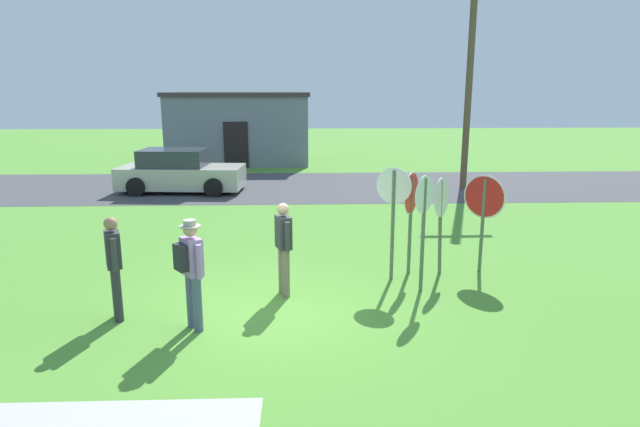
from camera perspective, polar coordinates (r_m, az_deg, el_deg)
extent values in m
plane|color=#518E33|center=(9.33, -5.26, -9.96)|extent=(80.00, 80.00, 0.00)
cube|color=#424247|center=(20.35, -3.53, 2.86)|extent=(60.00, 6.40, 0.01)
cube|color=slate|center=(27.01, -8.39, 8.72)|extent=(6.57, 3.87, 3.19)
cube|color=#383333|center=(26.93, -8.51, 12.32)|extent=(6.77, 4.07, 0.20)
cube|color=black|center=(25.12, -8.83, 7.12)|extent=(1.10, 0.08, 2.10)
cylinder|color=brown|center=(20.40, 15.41, 12.87)|extent=(0.24, 0.24, 7.39)
cube|color=#B7B2A3|center=(19.89, -14.34, 3.76)|extent=(4.42, 2.11, 0.76)
cube|color=#2D333D|center=(19.86, -15.14, 5.69)|extent=(2.34, 1.69, 0.60)
cylinder|color=black|center=(20.45, -10.01, 3.63)|extent=(0.65, 0.27, 0.64)
cylinder|color=black|center=(18.72, -11.15, 2.71)|extent=(0.65, 0.27, 0.64)
cylinder|color=black|center=(21.17, -17.09, 3.57)|extent=(0.65, 0.27, 0.64)
cylinder|color=black|center=(19.51, -18.80, 2.67)|extent=(0.65, 0.27, 0.64)
cylinder|color=#51664C|center=(10.39, 7.65, -1.33)|extent=(0.10, 0.10, 2.14)
cylinder|color=white|center=(10.23, 7.79, 2.92)|extent=(0.61, 0.34, 0.69)
cylinder|color=red|center=(10.23, 7.81, 2.93)|extent=(0.57, 0.32, 0.64)
cylinder|color=#51664C|center=(9.89, 10.77, -2.33)|extent=(0.10, 0.10, 2.10)
cylinder|color=white|center=(9.72, 10.96, 2.02)|extent=(0.45, 0.53, 0.68)
cylinder|color=red|center=(9.72, 10.91, 2.02)|extent=(0.42, 0.49, 0.63)
cylinder|color=#51664C|center=(10.94, 12.52, -1.48)|extent=(0.15, 0.14, 1.89)
cylinder|color=white|center=(10.80, 12.69, 1.70)|extent=(0.48, 0.66, 0.78)
cylinder|color=red|center=(10.81, 12.64, 1.71)|extent=(0.45, 0.61, 0.72)
cylinder|color=#51664C|center=(11.25, 16.71, -1.26)|extent=(0.10, 0.10, 1.91)
cylinder|color=white|center=(11.12, 16.92, 1.71)|extent=(0.63, 0.61, 0.87)
cylinder|color=red|center=(11.11, 16.89, 1.70)|extent=(0.59, 0.57, 0.80)
cylinder|color=#51664C|center=(10.83, 9.46, -1.22)|extent=(0.10, 0.10, 1.99)
cylinder|color=white|center=(10.69, 9.59, 2.12)|extent=(0.43, 0.74, 0.84)
cylinder|color=red|center=(10.69, 9.64, 2.11)|extent=(0.40, 0.68, 0.78)
cylinder|color=#2D2D33|center=(9.45, -20.64, -7.61)|extent=(0.14, 0.14, 0.88)
cylinder|color=#2D2D33|center=(9.24, -20.54, -8.07)|extent=(0.14, 0.14, 0.88)
cube|color=#333338|center=(9.12, -20.96, -3.54)|extent=(0.34, 0.42, 0.58)
cylinder|color=#333338|center=(9.35, -21.05, -3.27)|extent=(0.09, 0.09, 0.52)
cylinder|color=#333338|center=(8.89, -20.85, -4.08)|extent=(0.09, 0.09, 0.52)
sphere|color=#9E7051|center=(9.01, -21.18, -1.02)|extent=(0.21, 0.21, 0.21)
cylinder|color=#4C5670|center=(8.73, -13.43, -8.82)|extent=(0.14, 0.14, 0.88)
cylinder|color=#4C5670|center=(8.54, -12.77, -9.28)|extent=(0.14, 0.14, 0.88)
cube|color=#9E7AB2|center=(8.39, -13.36, -4.43)|extent=(0.39, 0.42, 0.58)
cylinder|color=#9E7AB2|center=(8.61, -14.06, -4.16)|extent=(0.09, 0.09, 0.52)
cylinder|color=#9E7AB2|center=(8.19, -12.61, -4.97)|extent=(0.09, 0.09, 0.52)
sphere|color=tan|center=(8.28, -13.52, -1.69)|extent=(0.21, 0.21, 0.21)
cylinder|color=gray|center=(8.26, -13.54, -1.30)|extent=(0.31, 0.31, 0.02)
cylinder|color=gray|center=(8.25, -13.56, -0.97)|extent=(0.19, 0.19, 0.09)
cube|color=#232328|center=(8.32, -14.42, -4.50)|extent=(0.27, 0.29, 0.40)
cylinder|color=#7A6B56|center=(9.84, -3.99, -5.92)|extent=(0.14, 0.14, 0.88)
cylinder|color=#7A6B56|center=(9.64, -3.62, -6.32)|extent=(0.14, 0.14, 0.88)
cube|color=#333338|center=(9.53, -3.87, -1.97)|extent=(0.32, 0.41, 0.58)
cylinder|color=#333338|center=(9.75, -4.28, -1.74)|extent=(0.09, 0.09, 0.52)
cylinder|color=#333338|center=(9.31, -3.45, -2.45)|extent=(0.09, 0.09, 0.52)
sphere|color=tan|center=(9.43, -3.91, 0.46)|extent=(0.21, 0.21, 0.21)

